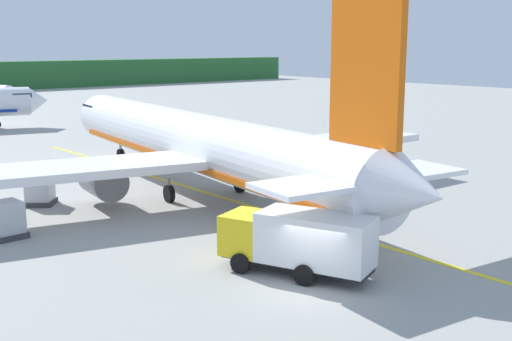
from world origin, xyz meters
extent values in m
cylinder|color=white|center=(6.32, 17.36, 3.50)|extent=(8.29, 36.19, 3.80)
cone|color=white|center=(8.73, 36.41, 3.50)|extent=(3.88, 2.83, 3.61)
cone|color=white|center=(3.86, -2.09, 3.90)|extent=(3.61, 3.58, 3.23)
cube|color=#192333|center=(8.45, 34.22, 4.36)|extent=(3.51, 2.79, 0.60)
cube|color=white|center=(-3.00, 16.52, 2.83)|extent=(16.67, 8.33, 0.50)
cylinder|color=slate|center=(-0.06, 17.96, 1.63)|extent=(2.58, 3.45, 2.20)
cube|color=white|center=(15.13, 14.23, 2.83)|extent=(16.10, 5.14, 0.50)
cylinder|color=slate|center=(12.64, 16.36, 1.63)|extent=(2.58, 3.45, 2.20)
cube|color=#D8590C|center=(4.24, 0.99, 8.65)|extent=(0.91, 4.41, 6.50)
cube|color=white|center=(4.24, 0.99, 3.90)|extent=(10.72, 4.48, 0.24)
cube|color=#D8590C|center=(6.32, 17.36, 2.46)|extent=(7.65, 32.60, 0.36)
cylinder|color=black|center=(8.03, 30.93, 0.55)|extent=(0.49, 1.14, 1.10)
cylinder|color=gray|center=(8.03, 30.93, 1.35)|extent=(0.20, 0.20, 0.50)
cylinder|color=black|center=(3.55, 16.20, 0.55)|extent=(0.49, 1.14, 1.10)
cylinder|color=gray|center=(3.55, 16.20, 1.35)|extent=(0.20, 0.20, 0.50)
cylinder|color=black|center=(8.71, 15.54, 0.55)|extent=(0.49, 1.14, 1.10)
cylinder|color=gray|center=(8.71, 15.54, 1.35)|extent=(0.20, 0.20, 0.50)
cone|color=white|center=(12.07, 58.90, 3.11)|extent=(2.87, 3.64, 3.20)
cube|color=#192333|center=(10.18, 59.39, 3.87)|extent=(2.78, 3.31, 0.53)
cone|color=white|center=(16.57, 80.91, 2.38)|extent=(2.79, 2.21, 2.45)
cube|color=#192333|center=(16.19, 82.35, 2.96)|extent=(2.54, 2.14, 0.41)
cube|color=yellow|center=(-0.06, 3.94, 1.50)|extent=(2.71, 2.49, 1.80)
cube|color=#192333|center=(-0.37, 4.73, 1.86)|extent=(1.75, 0.76, 0.94)
cube|color=white|center=(1.18, 0.84, 1.68)|extent=(3.85, 5.34, 2.17)
cube|color=#262628|center=(0.84, 1.67, 0.52)|extent=(3.90, 6.77, 0.16)
cylinder|color=black|center=(-0.97, 3.25, 0.45)|extent=(0.59, 0.94, 0.90)
cylinder|color=black|center=(1.08, 4.06, 0.45)|extent=(0.59, 0.94, 0.90)
cylinder|color=black|center=(0.15, 0.43, 0.45)|extent=(0.59, 0.94, 0.90)
cylinder|color=black|center=(2.20, 1.24, 0.45)|extent=(0.59, 0.94, 0.90)
cube|color=#333338|center=(6.00, 7.16, 0.15)|extent=(2.24, 2.24, 0.30)
cube|color=silver|center=(6.00, 7.16, 1.03)|extent=(1.96, 1.96, 1.45)
cube|color=silver|center=(6.39, 7.46, 1.60)|extent=(1.33, 1.49, 0.54)
cube|color=#333338|center=(-7.01, 15.06, 0.15)|extent=(1.86, 1.86, 0.30)
cube|color=#B2B7C1|center=(-7.01, 15.06, 1.10)|extent=(1.65, 1.65, 1.60)
cube|color=#333338|center=(-2.97, 20.74, 0.15)|extent=(2.38, 2.38, 0.30)
cube|color=#B2B7C1|center=(-2.97, 20.74, 1.03)|extent=(2.09, 2.09, 1.45)
cube|color=#B2B7C1|center=(-3.37, 21.07, 1.60)|extent=(1.43, 1.55, 0.55)
cylinder|color=#191E33|center=(7.98, 5.48, 0.42)|extent=(0.14, 0.14, 0.83)
cylinder|color=#191E33|center=(8.10, 5.35, 0.42)|extent=(0.14, 0.14, 0.83)
cube|color=orange|center=(8.04, 5.42, 1.15)|extent=(0.47, 0.47, 0.63)
cube|color=silver|center=(8.04, 5.42, 1.18)|extent=(0.48, 0.48, 0.06)
sphere|color=tan|center=(8.04, 5.42, 1.57)|extent=(0.23, 0.23, 0.23)
cylinder|color=orange|center=(7.85, 5.61, 1.18)|extent=(0.09, 0.09, 0.59)
cylinder|color=orange|center=(8.23, 5.22, 1.18)|extent=(0.09, 0.09, 0.59)
cube|color=yellow|center=(6.86, 12.36, 0.01)|extent=(0.30, 60.00, 0.01)
camera|label=1|loc=(-17.53, -17.69, 9.82)|focal=45.18mm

